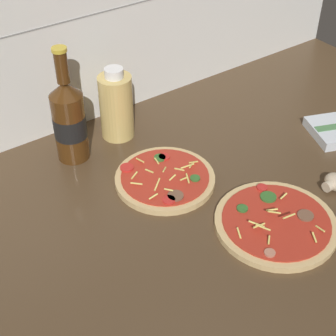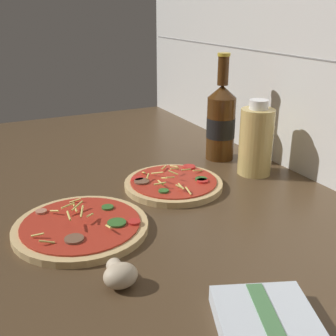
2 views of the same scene
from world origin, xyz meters
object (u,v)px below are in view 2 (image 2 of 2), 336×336
at_px(oil_bottle, 256,141).
at_px(mushroom_left, 120,275).
at_px(pizza_far, 173,184).
at_px(pizza_near, 81,227).
at_px(beer_bottle, 221,121).
at_px(dish_towel, 267,324).

xyz_separation_m(oil_bottle, mushroom_left, (0.28, -0.45, -0.07)).
distance_m(pizza_far, mushroom_left, 0.37).
xyz_separation_m(pizza_near, beer_bottle, (-0.22, 0.44, 0.09)).
bearing_deg(pizza_far, mushroom_left, -39.16).
bearing_deg(dish_towel, pizza_near, -158.40).
xyz_separation_m(mushroom_left, dish_towel, (0.17, 0.13, -0.01)).
xyz_separation_m(pizza_near, mushroom_left, (0.18, 0.01, 0.01)).
relative_size(oil_bottle, dish_towel, 1.08).
height_order(oil_bottle, dish_towel, oil_bottle).
relative_size(pizza_near, oil_bottle, 1.35).
bearing_deg(mushroom_left, beer_bottle, 133.16).
bearing_deg(mushroom_left, oil_bottle, 121.54).
height_order(beer_bottle, oil_bottle, beer_bottle).
height_order(pizza_far, beer_bottle, beer_bottle).
bearing_deg(beer_bottle, dish_towel, -27.52).
xyz_separation_m(beer_bottle, mushroom_left, (0.41, -0.43, -0.08)).
bearing_deg(oil_bottle, dish_towel, -35.33).
xyz_separation_m(oil_bottle, dish_towel, (0.45, -0.32, -0.07)).
bearing_deg(pizza_near, beer_bottle, 116.77).
distance_m(pizza_far, beer_bottle, 0.25).
distance_m(pizza_near, beer_bottle, 0.50).
relative_size(pizza_far, oil_bottle, 1.22).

